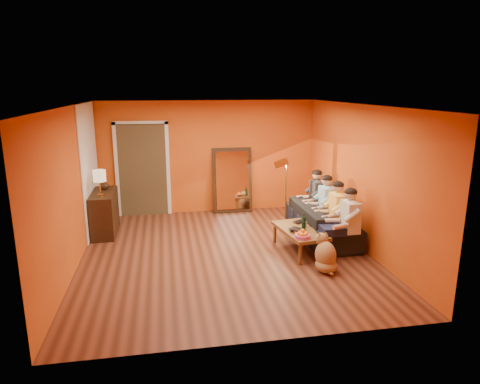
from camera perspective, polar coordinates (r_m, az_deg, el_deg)
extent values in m
cube|color=brown|center=(7.71, -1.92, -8.23)|extent=(5.00, 5.50, 0.00)
cube|color=white|center=(7.15, -2.09, 11.45)|extent=(5.00, 5.50, 0.00)
cube|color=#CC5A18|center=(10.00, -4.27, 4.65)|extent=(5.00, 0.00, 2.60)
cube|color=#CC5A18|center=(7.40, -21.53, 0.39)|extent=(0.00, 5.50, 2.60)
cube|color=#CC5A18|center=(8.06, 15.89, 1.88)|extent=(0.00, 5.50, 2.60)
cube|color=white|center=(9.09, -19.38, 2.95)|extent=(0.02, 1.90, 2.58)
cube|color=#3F2D19|center=(10.09, -12.81, 2.97)|extent=(1.06, 0.30, 2.10)
cube|color=white|center=(10.01, -16.10, 2.69)|extent=(0.08, 0.06, 2.20)
cube|color=white|center=(9.96, -9.56, 2.99)|extent=(0.08, 0.06, 2.20)
cube|color=white|center=(9.82, -13.18, 8.98)|extent=(1.22, 0.06, 0.08)
cube|color=#312010|center=(10.06, -1.03, 1.60)|extent=(0.92, 0.27, 1.51)
cube|color=white|center=(10.02, -0.99, 1.55)|extent=(0.78, 0.21, 1.35)
cube|color=#312010|center=(9.05, -17.60, -2.65)|extent=(0.44, 1.18, 0.85)
imported|color=black|center=(8.61, 10.82, -3.83)|extent=(2.19, 0.86, 0.64)
cylinder|color=black|center=(7.68, 8.50, -3.92)|extent=(0.07, 0.07, 0.31)
imported|color=#B27F3F|center=(7.89, 8.56, -4.28)|extent=(0.12, 0.12, 0.09)
imported|color=black|center=(8.12, 8.44, -3.96)|extent=(0.42, 0.37, 0.03)
imported|color=#312010|center=(7.52, 7.15, -5.41)|extent=(0.28, 0.31, 0.02)
imported|color=#AA2A13|center=(7.52, 7.21, -5.23)|extent=(0.21, 0.26, 0.02)
imported|color=black|center=(7.50, 7.18, -5.13)|extent=(0.29, 0.30, 0.02)
imported|color=#312010|center=(9.17, -17.65, 0.95)|extent=(0.20, 0.20, 0.21)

